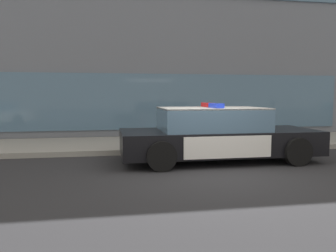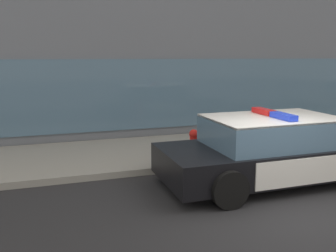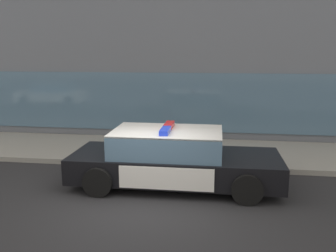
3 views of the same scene
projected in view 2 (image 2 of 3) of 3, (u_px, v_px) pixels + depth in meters
ground at (288, 205)px, 6.41m from camera, size 48.00×48.00×0.00m
sidewalk at (200, 148)px, 10.07m from camera, size 48.00×3.19×0.15m
storefront_building at (198, 20)px, 16.20m from camera, size 24.61×9.86×8.31m
police_cruiser at (277, 150)px, 7.52m from camera, size 5.02×2.12×1.49m
fire_hydrant at (194, 145)px, 8.67m from camera, size 0.34×0.39×0.73m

